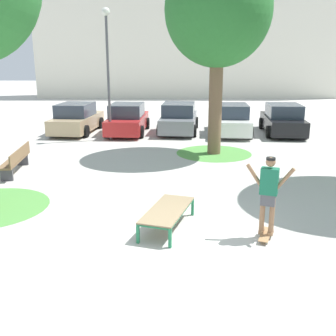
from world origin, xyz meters
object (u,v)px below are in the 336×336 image
object	(u,v)px
car_grey	(179,119)
light_post	(107,55)
park_bench	(16,160)
tree_mid_back	(218,11)
skate_box	(167,211)
car_tan	(77,119)
skateboard	(266,235)
skater	(269,191)
car_red	(127,120)
car_black	(283,120)
car_white	(231,120)

from	to	relation	value
car_grey	light_post	distance (m)	4.96
park_bench	light_post	xyz separation A→B (m)	(2.34, 5.57, 3.38)
park_bench	car_grey	bearing A→B (deg)	53.94
tree_mid_back	skate_box	bearing A→B (deg)	-103.77
car_tan	park_bench	size ratio (longest dim) A/B	1.79
skateboard	car_grey	distance (m)	12.80
skater	car_red	distance (m)	13.07
car_tan	car_black	size ratio (longest dim) A/B	1.01
park_bench	light_post	bearing A→B (deg)	67.27
skate_box	car_tan	bearing A→B (deg)	111.62
car_white	car_black	size ratio (longest dim) A/B	0.99
tree_mid_back	car_grey	size ratio (longest dim) A/B	1.73
car_grey	car_white	distance (m)	2.66
skateboard	car_white	size ratio (longest dim) A/B	0.19
car_red	park_bench	xyz separation A→B (m)	(-2.96, -7.32, -0.24)
car_grey	tree_mid_back	bearing A→B (deg)	-74.46
skateboard	tree_mid_back	xyz separation A→B (m)	(-0.30, 7.88, 5.30)
skate_box	tree_mid_back	size ratio (longest dim) A/B	0.27
light_post	car_red	bearing A→B (deg)	70.37
park_bench	car_red	bearing A→B (deg)	67.99
car_red	light_post	bearing A→B (deg)	-109.63
skateboard	car_grey	xyz separation A→B (m)	(-1.64, 12.68, 0.61)
car_black	light_post	size ratio (longest dim) A/B	0.74
skate_box	tree_mid_back	xyz separation A→B (m)	(1.81, 7.38, 4.97)
tree_mid_back	car_black	xyz separation A→B (m)	(3.90, 4.35, -4.69)
skate_box	tree_mid_back	world-z (taller)	tree_mid_back
car_grey	park_bench	world-z (taller)	car_grey
car_black	light_post	bearing A→B (deg)	-169.10
car_grey	skater	bearing A→B (deg)	-82.64
car_white	car_grey	bearing A→B (deg)	170.00
tree_mid_back	car_white	size ratio (longest dim) A/B	1.75
car_grey	park_bench	distance (m)	9.47
car_white	car_black	distance (m)	2.61
tree_mid_back	car_black	distance (m)	7.49
skateboard	car_white	distance (m)	12.28
car_grey	park_bench	xyz separation A→B (m)	(-5.57, -7.65, -0.24)
skate_box	park_bench	bearing A→B (deg)	138.42
car_black	park_bench	xyz separation A→B (m)	(-10.80, -7.20, -0.24)
skater	car_black	distance (m)	12.76
tree_mid_back	park_bench	size ratio (longest dim) A/B	3.09
skater	car_white	size ratio (longest dim) A/B	0.39
skateboard	car_black	world-z (taller)	car_black
car_tan	car_white	distance (m)	7.85
car_grey	car_red	bearing A→B (deg)	-172.72
tree_mid_back	car_black	bearing A→B (deg)	48.17
car_tan	car_red	bearing A→B (deg)	-3.56
skater	car_tan	size ratio (longest dim) A/B	0.39
skater	park_bench	world-z (taller)	skater
car_white	tree_mid_back	bearing A→B (deg)	-106.45
skate_box	car_red	size ratio (longest dim) A/B	0.48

